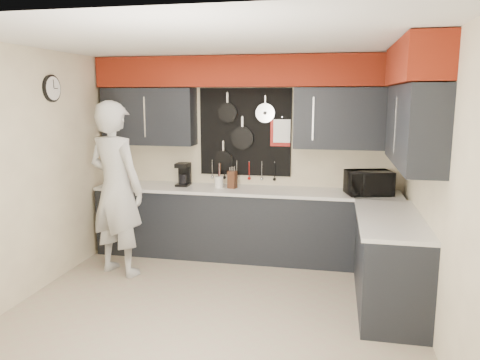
% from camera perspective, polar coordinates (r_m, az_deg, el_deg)
% --- Properties ---
extents(ground, '(4.00, 4.00, 0.00)m').
position_cam_1_polar(ground, '(4.96, -2.77, -14.83)').
color(ground, tan).
rests_on(ground, ground).
extents(back_wall_assembly, '(4.00, 0.36, 2.60)m').
position_cam_1_polar(back_wall_assembly, '(6.05, 0.96, 9.38)').
color(back_wall_assembly, beige).
rests_on(back_wall_assembly, ground).
extents(right_wall_assembly, '(0.36, 3.50, 2.60)m').
position_cam_1_polar(right_wall_assembly, '(4.67, 20.70, 7.65)').
color(right_wall_assembly, beige).
rests_on(right_wall_assembly, ground).
extents(left_wall_assembly, '(0.05, 3.50, 2.60)m').
position_cam_1_polar(left_wall_assembly, '(5.42, -23.74, 1.25)').
color(left_wall_assembly, beige).
rests_on(left_wall_assembly, ground).
extents(base_cabinets, '(3.95, 2.20, 0.92)m').
position_cam_1_polar(base_cabinets, '(5.75, 4.78, -6.38)').
color(base_cabinets, black).
rests_on(base_cabinets, ground).
extents(microwave, '(0.60, 0.49, 0.29)m').
position_cam_1_polar(microwave, '(5.84, 15.40, -0.34)').
color(microwave, black).
rests_on(microwave, base_cabinets).
extents(knife_block, '(0.12, 0.12, 0.22)m').
position_cam_1_polar(knife_block, '(6.04, -0.94, 0.05)').
color(knife_block, '#331C10').
rests_on(knife_block, base_cabinets).
extents(utensil_crock, '(0.11, 0.11, 0.15)m').
position_cam_1_polar(utensil_crock, '(6.08, -2.59, -0.25)').
color(utensil_crock, white).
rests_on(utensil_crock, base_cabinets).
extents(coffee_maker, '(0.17, 0.21, 0.30)m').
position_cam_1_polar(coffee_maker, '(6.26, -6.90, 0.76)').
color(coffee_maker, black).
rests_on(coffee_maker, base_cabinets).
extents(person, '(0.86, 0.70, 2.05)m').
position_cam_1_polar(person, '(5.65, -14.86, -1.08)').
color(person, '#BABBB8').
rests_on(person, ground).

